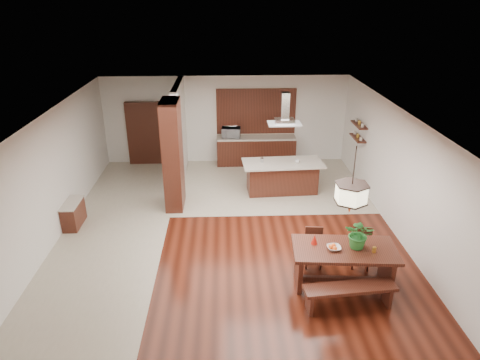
{
  "coord_description": "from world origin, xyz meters",
  "views": [
    {
      "loc": [
        -0.06,
        -9.26,
        5.33
      ],
      "look_at": [
        0.3,
        0.0,
        1.25
      ],
      "focal_mm": 32.0,
      "sensor_mm": 36.0,
      "label": 1
    }
  ],
  "objects_px": {
    "fruit_bowl": "(334,248)",
    "island_cup": "(297,161)",
    "dining_chair_right": "(362,249)",
    "dining_bench": "(349,297)",
    "range_hood": "(285,109)",
    "kitchen_island": "(282,177)",
    "microwave": "(231,132)",
    "hallway_console": "(73,214)",
    "dining_chair_left": "(314,248)",
    "dining_table": "(344,258)",
    "foliage_plant": "(359,234)",
    "pendant_lantern": "(353,181)"
  },
  "relations": [
    {
      "from": "fruit_bowl",
      "to": "island_cup",
      "type": "bearing_deg",
      "value": 90.3
    },
    {
      "from": "dining_chair_right",
      "to": "fruit_bowl",
      "type": "xyz_separation_m",
      "value": [
        -0.77,
        -0.6,
        0.43
      ]
    },
    {
      "from": "dining_bench",
      "to": "range_hood",
      "type": "xyz_separation_m",
      "value": [
        -0.58,
        5.03,
        2.23
      ]
    },
    {
      "from": "range_hood",
      "to": "fruit_bowl",
      "type": "bearing_deg",
      "value": -84.55
    },
    {
      "from": "fruit_bowl",
      "to": "kitchen_island",
      "type": "relative_size",
      "value": 0.11
    },
    {
      "from": "dining_bench",
      "to": "range_hood",
      "type": "distance_m",
      "value": 5.54
    },
    {
      "from": "microwave",
      "to": "fruit_bowl",
      "type": "bearing_deg",
      "value": -71.15
    },
    {
      "from": "hallway_console",
      "to": "dining_chair_left",
      "type": "relative_size",
      "value": 1.05
    },
    {
      "from": "dining_table",
      "to": "dining_chair_right",
      "type": "height_order",
      "value": "dining_chair_right"
    },
    {
      "from": "range_hood",
      "to": "microwave",
      "type": "height_order",
      "value": "range_hood"
    },
    {
      "from": "dining_chair_right",
      "to": "island_cup",
      "type": "bearing_deg",
      "value": 118.57
    },
    {
      "from": "dining_chair_left",
      "to": "foliage_plant",
      "type": "bearing_deg",
      "value": -36.05
    },
    {
      "from": "hallway_console",
      "to": "range_hood",
      "type": "height_order",
      "value": "range_hood"
    },
    {
      "from": "pendant_lantern",
      "to": "fruit_bowl",
      "type": "height_order",
      "value": "pendant_lantern"
    },
    {
      "from": "dining_bench",
      "to": "pendant_lantern",
      "type": "relative_size",
      "value": 1.29
    },
    {
      "from": "pendant_lantern",
      "to": "island_cup",
      "type": "xyz_separation_m",
      "value": [
        -0.25,
        4.21,
        -1.26
      ]
    },
    {
      "from": "dining_chair_right",
      "to": "foliage_plant",
      "type": "distance_m",
      "value": 0.93
    },
    {
      "from": "dining_table",
      "to": "foliage_plant",
      "type": "relative_size",
      "value": 3.44
    },
    {
      "from": "foliage_plant",
      "to": "island_cup",
      "type": "relative_size",
      "value": 4.79
    },
    {
      "from": "dining_table",
      "to": "island_cup",
      "type": "xyz_separation_m",
      "value": [
        -0.25,
        4.21,
        0.38
      ]
    },
    {
      "from": "pendant_lantern",
      "to": "island_cup",
      "type": "relative_size",
      "value": 10.51
    },
    {
      "from": "pendant_lantern",
      "to": "island_cup",
      "type": "bearing_deg",
      "value": 93.34
    },
    {
      "from": "dining_table",
      "to": "foliage_plant",
      "type": "xyz_separation_m",
      "value": [
        0.25,
        0.01,
        0.52
      ]
    },
    {
      "from": "hallway_console",
      "to": "kitchen_island",
      "type": "relative_size",
      "value": 0.38
    },
    {
      "from": "hallway_console",
      "to": "foliage_plant",
      "type": "xyz_separation_m",
      "value": [
        6.29,
        -2.55,
        0.81
      ]
    },
    {
      "from": "dining_chair_right",
      "to": "foliage_plant",
      "type": "height_order",
      "value": "foliage_plant"
    },
    {
      "from": "dining_chair_right",
      "to": "range_hood",
      "type": "xyz_separation_m",
      "value": [
        -1.18,
        3.76,
        2.04
      ]
    },
    {
      "from": "foliage_plant",
      "to": "dining_chair_right",
      "type": "bearing_deg",
      "value": 62.36
    },
    {
      "from": "hallway_console",
      "to": "dining_table",
      "type": "relative_size",
      "value": 0.43
    },
    {
      "from": "microwave",
      "to": "dining_chair_left",
      "type": "bearing_deg",
      "value": -71.45
    },
    {
      "from": "hallway_console",
      "to": "dining_chair_left",
      "type": "height_order",
      "value": "dining_chair_left"
    },
    {
      "from": "range_hood",
      "to": "island_cup",
      "type": "bearing_deg",
      "value": -15.54
    },
    {
      "from": "dining_bench",
      "to": "kitchen_island",
      "type": "bearing_deg",
      "value": 96.61
    },
    {
      "from": "foliage_plant",
      "to": "kitchen_island",
      "type": "relative_size",
      "value": 0.26
    },
    {
      "from": "pendant_lantern",
      "to": "kitchen_island",
      "type": "relative_size",
      "value": 0.57
    },
    {
      "from": "dining_table",
      "to": "microwave",
      "type": "relative_size",
      "value": 3.42
    },
    {
      "from": "dining_bench",
      "to": "fruit_bowl",
      "type": "xyz_separation_m",
      "value": [
        -0.17,
        0.68,
        0.62
      ]
    },
    {
      "from": "dining_chair_left",
      "to": "island_cup",
      "type": "height_order",
      "value": "island_cup"
    },
    {
      "from": "dining_chair_right",
      "to": "hallway_console",
      "type": "bearing_deg",
      "value": 179.46
    },
    {
      "from": "island_cup",
      "to": "fruit_bowl",
      "type": "bearing_deg",
      "value": -89.7
    },
    {
      "from": "dining_table",
      "to": "kitchen_island",
      "type": "distance_m",
      "value": 4.37
    },
    {
      "from": "dining_table",
      "to": "foliage_plant",
      "type": "bearing_deg",
      "value": 3.06
    },
    {
      "from": "hallway_console",
      "to": "foliage_plant",
      "type": "height_order",
      "value": "foliage_plant"
    },
    {
      "from": "range_hood",
      "to": "island_cup",
      "type": "distance_m",
      "value": 1.54
    },
    {
      "from": "dining_table",
      "to": "foliage_plant",
      "type": "distance_m",
      "value": 0.58
    },
    {
      "from": "kitchen_island",
      "to": "hallway_console",
      "type": "bearing_deg",
      "value": -165.45
    },
    {
      "from": "kitchen_island",
      "to": "range_hood",
      "type": "relative_size",
      "value": 2.57
    },
    {
      "from": "microwave",
      "to": "pendant_lantern",
      "type": "bearing_deg",
      "value": -69.27
    },
    {
      "from": "dining_bench",
      "to": "dining_table",
      "type": "bearing_deg",
      "value": 85.47
    },
    {
      "from": "dining_table",
      "to": "pendant_lantern",
      "type": "xyz_separation_m",
      "value": [
        0.0,
        0.0,
        1.64
      ]
    }
  ]
}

